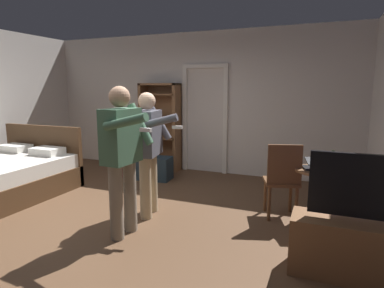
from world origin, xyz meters
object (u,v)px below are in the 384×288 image
object	(u,v)px
wooden_chair	(282,178)
person_striped_shirt	(149,145)
bed	(0,177)
bookshelf	(161,124)
suitcase_small	(135,168)
laptop	(318,166)
tv_flatscreen	(364,245)
bottle_on_table	(332,163)
suitcase_dark	(154,168)
person_blue_shirt	(122,151)
side_table	(318,188)

from	to	relation	value
wooden_chair	person_striped_shirt	size ratio (longest dim) A/B	0.61
bed	bookshelf	bearing A→B (deg)	58.52
bed	suitcase_small	xyz separation A→B (m)	(1.33, 1.77, -0.13)
bookshelf	laptop	world-z (taller)	bookshelf
person_striped_shirt	suitcase_small	bearing A→B (deg)	127.96
tv_flatscreen	bottle_on_table	world-z (taller)	tv_flatscreen
wooden_chair	suitcase_dark	distance (m)	2.63
tv_flatscreen	person_striped_shirt	bearing A→B (deg)	166.47
person_blue_shirt	laptop	bearing A→B (deg)	29.47
suitcase_small	wooden_chair	bearing A→B (deg)	-11.27
bed	wooden_chair	size ratio (longest dim) A/B	2.00
bookshelf	suitcase_dark	xyz separation A→B (m)	(0.25, -0.77, -0.74)
side_table	bottle_on_table	world-z (taller)	bottle_on_table
bookshelf	laptop	size ratio (longest dim) A/B	4.32
tv_flatscreen	person_blue_shirt	bearing A→B (deg)	-178.84
bookshelf	side_table	bearing A→B (deg)	-29.62
side_table	person_blue_shirt	xyz separation A→B (m)	(-2.03, -1.18, 0.52)
bed	person_blue_shirt	world-z (taller)	person_blue_shirt
suitcase_dark	suitcase_small	world-z (taller)	suitcase_dark
laptop	suitcase_small	world-z (taller)	laptop
laptop	tv_flatscreen	bearing A→B (deg)	-68.47
bed	laptop	distance (m)	4.68
person_blue_shirt	suitcase_small	xyz separation A→B (m)	(-1.26, 2.22, -0.82)
wooden_chair	bottle_on_table	bearing A→B (deg)	-8.39
suitcase_dark	suitcase_small	distance (m)	0.45
bottle_on_table	laptop	bearing A→B (deg)	166.12
wooden_chair	bed	bearing A→B (deg)	-170.01
bed	suitcase_dark	xyz separation A→B (m)	(1.78, 1.73, -0.09)
side_table	laptop	world-z (taller)	laptop
laptop	suitcase_small	xyz separation A→B (m)	(-3.27, 1.08, -0.58)
wooden_chair	person_striped_shirt	xyz separation A→B (m)	(-1.64, -0.54, 0.40)
laptop	suitcase_dark	size ratio (longest dim) A/B	0.66
bed	person_blue_shirt	distance (m)	2.72
side_table	wooden_chair	size ratio (longest dim) A/B	0.71
side_table	person_striped_shirt	bearing A→B (deg)	-165.58
wooden_chair	person_striped_shirt	distance (m)	1.77
bed	side_table	bearing A→B (deg)	9.03
suitcase_small	tv_flatscreen	bearing A→B (deg)	-21.73
bottle_on_table	suitcase_small	distance (m)	3.66
side_table	person_blue_shirt	world-z (taller)	person_blue_shirt
bed	side_table	xyz separation A→B (m)	(4.62, 0.73, 0.16)
person_striped_shirt	bed	bearing A→B (deg)	-175.45
person_blue_shirt	side_table	bearing A→B (deg)	30.14
side_table	suitcase_small	xyz separation A→B (m)	(-3.29, 1.04, -0.30)
wooden_chair	person_blue_shirt	bearing A→B (deg)	-143.54
laptop	person_striped_shirt	world-z (taller)	person_striped_shirt
side_table	bottle_on_table	bearing A→B (deg)	-29.74
bookshelf	person_blue_shirt	world-z (taller)	bookshelf
side_table	bed	bearing A→B (deg)	-170.97
bed	person_blue_shirt	xyz separation A→B (m)	(2.60, -0.44, 0.69)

